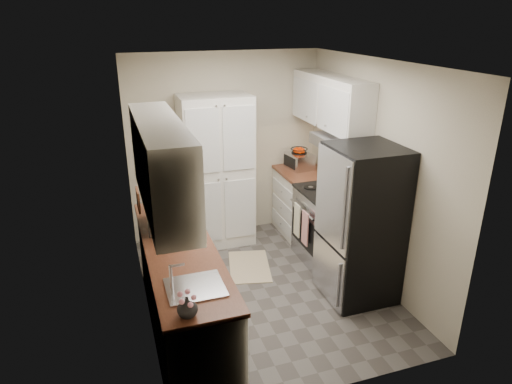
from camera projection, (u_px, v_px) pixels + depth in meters
ground at (264, 288)px, 5.22m from camera, size 3.20×3.20×0.00m
room_shell at (264, 152)px, 4.61m from camera, size 2.64×3.24×2.52m
pantry_cabinet at (217, 172)px, 5.96m from camera, size 0.90×0.55×2.00m
base_cabinet_left at (183, 291)px, 4.39m from camera, size 0.60×2.30×0.88m
countertop_left at (180, 249)px, 4.22m from camera, size 0.63×2.33×0.04m
base_cabinet_right at (303, 204)px, 6.40m from camera, size 0.60×0.80×0.88m
countertop_right at (304, 173)px, 6.24m from camera, size 0.63×0.83×0.04m
electric_range at (328, 225)px, 5.68m from camera, size 0.71×0.78×1.13m
refrigerator at (361, 224)px, 4.83m from camera, size 0.70×0.72×1.70m
microwave at (167, 211)px, 4.59m from camera, size 0.44×0.60×0.31m
wine_bottle at (156, 197)px, 4.96m from camera, size 0.07×0.07×0.30m
flower_vase at (187, 307)px, 3.22m from camera, size 0.15×0.15×0.16m
cutting_board at (179, 192)px, 5.13m from camera, size 0.10×0.20×0.26m
toaster_oven at (299, 161)px, 6.32m from camera, size 0.34×0.41×0.21m
fruit_basket at (299, 149)px, 6.29m from camera, size 0.28×0.28×0.10m
kitchen_mat at (249, 266)px, 5.66m from camera, size 0.65×0.86×0.01m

